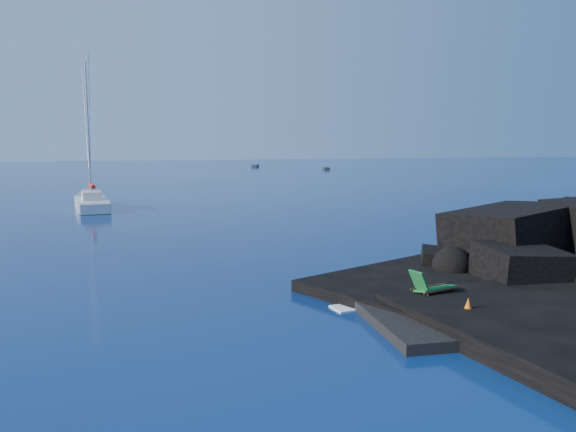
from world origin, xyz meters
name	(u,v)px	position (x,y,z in m)	size (l,w,h in m)	color
ground	(375,334)	(0.00, 0.00, 0.00)	(400.00, 400.00, 0.00)	#040F40
beach	(486,316)	(4.50, 0.50, 0.00)	(8.50, 6.00, 0.70)	black
surf_foam	(428,284)	(5.00, 5.00, 0.00)	(10.00, 8.00, 0.06)	white
sailboat	(92,209)	(-9.35, 39.08, 0.00)	(2.66, 12.68, 13.30)	silver
deck_chair	(435,282)	(3.30, 1.83, 0.97)	(1.81, 0.79, 1.24)	#156229
towel	(494,308)	(4.54, 0.18, 0.37)	(1.76, 0.83, 0.05)	white
sunbather	(494,304)	(4.54, 0.18, 0.52)	(1.67, 0.45, 0.24)	tan
marker_cone	(468,307)	(3.14, -0.34, 0.66)	(0.41, 0.41, 0.62)	orange
distant_boat_a	(255,167)	(28.76, 127.24, 0.00)	(1.35, 4.35, 0.58)	#2B2B31
distant_boat_b	(326,170)	(41.02, 108.02, 0.00)	(1.25, 4.02, 0.54)	#232328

